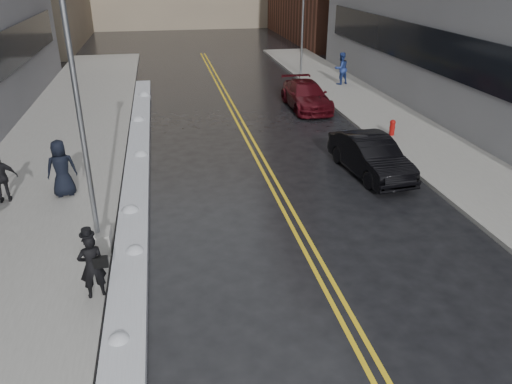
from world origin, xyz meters
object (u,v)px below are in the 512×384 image
pedestrian_c (61,168)px  car_black (371,156)px  fire_hydrant (392,127)px  lamppost (88,171)px  pedestrian_east (341,68)px  pedestrian_d (1,178)px  pedestrian_fedora (92,266)px  traffic_signal (302,26)px  car_maroon (306,95)px

pedestrian_c → car_black: 11.13m
fire_hydrant → car_black: size_ratio=0.16×
lamppost → pedestrian_east: bearing=53.9°
fire_hydrant → pedestrian_d: size_ratio=0.42×
lamppost → pedestrian_fedora: bearing=-87.3°
pedestrian_c → car_black: size_ratio=0.44×
traffic_signal → pedestrian_fedora: bearing=-115.9°
pedestrian_c → car_maroon: size_ratio=0.40×
traffic_signal → car_maroon: bearing=-103.5°
pedestrian_c → traffic_signal: bearing=-139.4°
pedestrian_d → car_black: bearing=171.7°
lamppost → car_maroon: (9.82, 13.72, -1.81)m
traffic_signal → pedestrian_east: 4.51m
lamppost → fire_hydrant: lamppost is taller
fire_hydrant → pedestrian_east: 10.55m
pedestrian_c → car_maroon: 14.94m
pedestrian_fedora → pedestrian_east: pedestrian_east is taller
traffic_signal → car_black: bearing=-97.0°
pedestrian_d → car_maroon: bearing=-152.8°
lamppost → pedestrian_d: (-3.38, 3.84, -1.52)m
pedestrian_c → car_maroon: bearing=-152.3°
fire_hydrant → car_maroon: (-2.48, 5.72, 0.17)m
pedestrian_east → car_maroon: 6.01m
pedestrian_c → pedestrian_d: (-1.88, -0.14, -0.13)m
pedestrian_fedora → pedestrian_c: pedestrian_c is taller
lamppost → fire_hydrant: (12.30, 8.00, -1.98)m
pedestrian_fedora → car_black: (9.52, 6.24, -0.24)m
pedestrian_east → traffic_signal: bearing=-83.1°
pedestrian_fedora → pedestrian_d: size_ratio=0.97×
pedestrian_fedora → car_maroon: bearing=-137.1°
lamppost → pedestrian_east: size_ratio=3.77×
fire_hydrant → pedestrian_east: size_ratio=0.36×
pedestrian_east → lamppost: bearing=35.3°
fire_hydrant → lamppost: bearing=-147.0°
traffic_signal → car_black: traffic_signal is taller
car_maroon → car_black: bearing=-91.2°
pedestrian_east → car_black: 14.84m
pedestrian_fedora → pedestrian_east: size_ratio=0.82×
traffic_signal → pedestrian_d: 23.79m
lamppost → pedestrian_d: bearing=131.4°
pedestrian_east → car_maroon: (-3.67, -4.74, -0.44)m
pedestrian_d → pedestrian_c: bearing=174.6°
pedestrian_d → pedestrian_east: pedestrian_east is taller
fire_hydrant → pedestrian_c: (-13.80, -4.03, 0.59)m
pedestrian_fedora → car_maroon: pedestrian_fedora is taller
fire_hydrant → car_maroon: car_maroon is taller
pedestrian_fedora → pedestrian_d: (-3.48, 5.93, 0.03)m
car_maroon → pedestrian_d: bearing=-143.2°
lamppost → car_black: bearing=23.3°
car_black → pedestrian_east: bearing=69.1°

